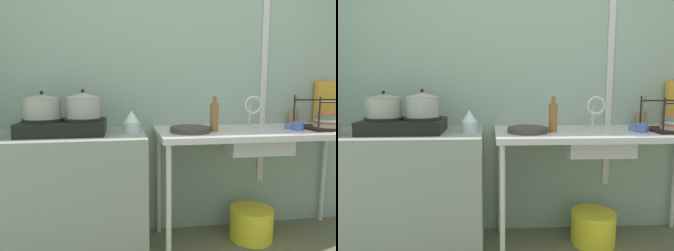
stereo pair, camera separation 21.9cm
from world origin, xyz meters
TOP-DOWN VIEW (x-y plane):
  - wall_back at (0.00, 1.63)m, footprint 4.53×0.10m
  - wall_metal_strip at (0.48, 1.57)m, footprint 0.05×0.01m
  - counter_concrete at (-1.16, 1.27)m, footprint 1.24×0.61m
  - counter_sink at (0.32, 1.27)m, footprint 1.55×0.61m
  - stove at (-1.08, 1.27)m, footprint 0.55×0.38m
  - pot_on_left_burner at (-1.22, 1.27)m, footprint 0.24×0.24m
  - pot_on_right_burner at (-0.95, 1.27)m, footprint 0.23×0.23m
  - percolator at (-0.63, 1.26)m, footprint 0.12×0.12m
  - sink_basin at (0.27, 1.24)m, footprint 0.45×0.33m
  - faucet at (0.30, 1.38)m, footprint 0.14×0.08m
  - frying_pan at (-0.23, 1.22)m, footprint 0.28×0.28m
  - dish_rack at (0.85, 1.24)m, footprint 0.39×0.34m
  - cup_by_rack at (0.57, 1.19)m, footprint 0.08×0.08m
  - small_bowl_on_drainboard at (0.59, 1.26)m, footprint 0.14×0.14m
  - bottle_by_sink at (-0.05, 1.24)m, footprint 0.06×0.06m
  - cereal_box at (1.02, 1.53)m, footprint 0.17×0.06m
  - utensil_jar at (0.73, 1.52)m, footprint 0.07×0.07m
  - bucket_on_floor at (0.30, 1.32)m, footprint 0.33×0.33m

SIDE VIEW (x-z plane):
  - bucket_on_floor at x=0.30m, z-range 0.00..0.25m
  - counter_concrete at x=-1.16m, z-range 0.00..0.88m
  - sink_basin at x=0.27m, z-range 0.72..0.88m
  - counter_sink at x=0.32m, z-range 0.38..1.26m
  - small_bowl_on_drainboard at x=0.59m, z-range 0.88..0.92m
  - frying_pan at x=-0.23m, z-range 0.88..0.92m
  - cup_by_rack at x=0.57m, z-range 0.88..0.94m
  - dish_rack at x=0.85m, z-range 0.81..1.05m
  - stove at x=-1.08m, z-range 0.88..0.99m
  - utensil_jar at x=0.73m, z-range 0.82..1.06m
  - percolator at x=-0.63m, z-range 0.88..1.03m
  - bottle_by_sink at x=-0.05m, z-range 0.86..1.11m
  - faucet at x=0.30m, z-range 0.92..1.17m
  - cereal_box at x=1.02m, z-range 0.88..1.24m
  - pot_on_left_burner at x=-1.22m, z-range 0.98..1.16m
  - pot_on_right_burner at x=-0.95m, z-range 0.98..1.17m
  - wall_back at x=0.00m, z-range 0.00..2.56m
  - wall_metal_strip at x=0.48m, z-range 0.38..2.44m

